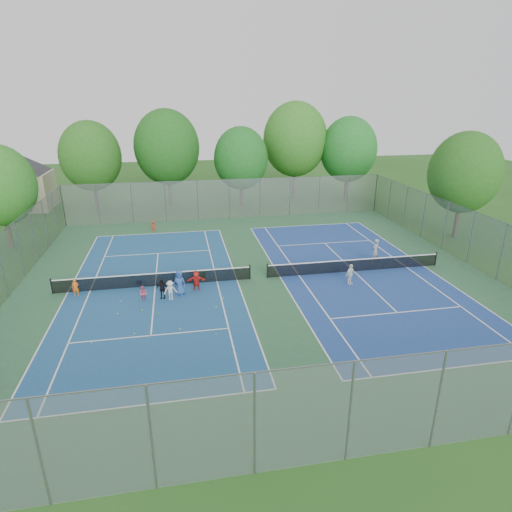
{
  "coord_description": "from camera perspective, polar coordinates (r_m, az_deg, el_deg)",
  "views": [
    {
      "loc": [
        -5.13,
        -26.67,
        11.8
      ],
      "look_at": [
        0.0,
        1.0,
        1.3
      ],
      "focal_mm": 30.0,
      "sensor_mm": 36.0,
      "label": 1
    }
  ],
  "objects": [
    {
      "name": "net_left",
      "position": [
        29.04,
        -13.36,
        -3.12
      ],
      "size": [
        12.87,
        0.1,
        0.91
      ],
      "primitive_type": "cube",
      "color": "black",
      "rests_on": "ground"
    },
    {
      "name": "tennis_ball_9",
      "position": [
        28.21,
        -10.58,
        -4.56
      ],
      "size": [
        0.07,
        0.07,
        0.07
      ],
      "primitive_type": "sphere",
      "color": "#CAE234",
      "rests_on": "ground"
    },
    {
      "name": "tree_nr",
      "position": [
        52.82,
        5.24,
        15.21
      ],
      "size": [
        7.6,
        7.6,
        11.42
      ],
      "color": "#443326",
      "rests_on": "ground"
    },
    {
      "name": "student_c",
      "position": [
        26.88,
        -11.34,
        -4.51
      ],
      "size": [
        0.87,
        0.56,
        1.27
      ],
      "primitive_type": "imported",
      "rotation": [
        0.0,
        0.0,
        0.12
      ],
      "color": "silver",
      "rests_on": "ground"
    },
    {
      "name": "tree_ne",
      "position": [
        52.99,
        12.24,
        13.7
      ],
      "size": [
        6.6,
        6.6,
        9.77
      ],
      "color": "#443326",
      "rests_on": "ground"
    },
    {
      "name": "student_b",
      "position": [
        27.14,
        -14.79,
        -4.87
      ],
      "size": [
        0.58,
        0.52,
        1.0
      ],
      "primitive_type": "imported",
      "rotation": [
        0.0,
        0.0,
        -0.33
      ],
      "color": "#CB4F76",
      "rests_on": "ground"
    },
    {
      "name": "fence_north",
      "position": [
        44.08,
        -3.59,
        7.58
      ],
      "size": [
        32.0,
        0.1,
        4.0
      ],
      "primitive_type": "cube",
      "color": "gray",
      "rests_on": "ground"
    },
    {
      "name": "ball_crate",
      "position": [
        29.86,
        -15.39,
        -3.28
      ],
      "size": [
        0.41,
        0.41,
        0.3
      ],
      "primitive_type": "cube",
      "rotation": [
        0.0,
        0.0,
        0.18
      ],
      "color": "#163FA8",
      "rests_on": "ground"
    },
    {
      "name": "court_right",
      "position": [
        31.58,
        12.94,
        -2.0
      ],
      "size": [
        10.97,
        23.77,
        0.01
      ],
      "primitive_type": "cube",
      "color": "navy",
      "rests_on": "court_pad"
    },
    {
      "name": "tree_nw",
      "position": [
        49.82,
        -21.19,
        12.32
      ],
      "size": [
        6.4,
        6.4,
        9.58
      ],
      "color": "#443326",
      "rests_on": "ground"
    },
    {
      "name": "tennis_ball_1",
      "position": [
        26.81,
        -4.38,
        -5.63
      ],
      "size": [
        0.07,
        0.07,
        0.07
      ],
      "primitive_type": "sphere",
      "color": "#AFC12C",
      "rests_on": "ground"
    },
    {
      "name": "student_d",
      "position": [
        27.16,
        -12.41,
        -4.3
      ],
      "size": [
        0.81,
        0.48,
        1.29
      ],
      "primitive_type": "imported",
      "rotation": [
        0.0,
        0.0,
        -0.22
      ],
      "color": "black",
      "rests_on": "ground"
    },
    {
      "name": "fence_west",
      "position": [
        30.42,
        -30.75,
        -1.33
      ],
      "size": [
        0.1,
        32.0,
        4.0
      ],
      "primitive_type": "cube",
      "rotation": [
        0.0,
        0.0,
        1.57
      ],
      "color": "gray",
      "rests_on": "ground"
    },
    {
      "name": "tennis_ball_4",
      "position": [
        23.87,
        -15.91,
        -9.94
      ],
      "size": [
        0.07,
        0.07,
        0.07
      ],
      "primitive_type": "sphere",
      "color": "yellow",
      "rests_on": "ground"
    },
    {
      "name": "tennis_ball_0",
      "position": [
        23.76,
        -10.06,
        -9.57
      ],
      "size": [
        0.07,
        0.07,
        0.07
      ],
      "primitive_type": "sphere",
      "color": "#EBF338",
      "rests_on": "ground"
    },
    {
      "name": "tennis_ball_7",
      "position": [
        25.56,
        -12.84,
        -7.51
      ],
      "size": [
        0.07,
        0.07,
        0.07
      ],
      "primitive_type": "sphere",
      "color": "#ABC22D",
      "rests_on": "ground"
    },
    {
      "name": "tennis_ball_10",
      "position": [
        28.1,
        -14.37,
        -4.98
      ],
      "size": [
        0.07,
        0.07,
        0.07
      ],
      "primitive_type": "sphere",
      "color": "#BBE034",
      "rests_on": "ground"
    },
    {
      "name": "tree_side_e",
      "position": [
        41.06,
        26.06,
        9.95
      ],
      "size": [
        6.0,
        6.0,
        9.2
      ],
      "color": "#443326",
      "rests_on": "ground"
    },
    {
      "name": "student_a",
      "position": [
        29.16,
        -22.92,
        -3.91
      ],
      "size": [
        0.43,
        0.29,
        1.14
      ],
      "primitive_type": "imported",
      "rotation": [
        0.0,
        0.0,
        0.03
      ],
      "color": "orange",
      "rests_on": "ground"
    },
    {
      "name": "ball_hopper",
      "position": [
        29.69,
        -7.09,
        -2.52
      ],
      "size": [
        0.35,
        0.35,
        0.58
      ],
      "primitive_type": "cube",
      "rotation": [
        0.0,
        0.0,
        0.21
      ],
      "color": "#238035",
      "rests_on": "ground"
    },
    {
      "name": "fence_east",
      "position": [
        35.41,
        26.73,
        2.16
      ],
      "size": [
        0.1,
        32.0,
        4.0
      ],
      "primitive_type": "cube",
      "rotation": [
        0.0,
        0.0,
        1.57
      ],
      "color": "gray",
      "rests_on": "ground"
    },
    {
      "name": "student_e",
      "position": [
        27.37,
        -10.16,
        -3.53
      ],
      "size": [
        0.95,
        0.81,
        1.64
      ],
      "primitive_type": "imported",
      "rotation": [
        0.0,
        0.0,
        -0.43
      ],
      "color": "#295097",
      "rests_on": "ground"
    },
    {
      "name": "tennis_ball_8",
      "position": [
        26.17,
        -14.92,
        -7.01
      ],
      "size": [
        0.07,
        0.07,
        0.07
      ],
      "primitive_type": "sphere",
      "color": "yellow",
      "rests_on": "ground"
    },
    {
      "name": "court_left",
      "position": [
        29.21,
        -13.29,
        -3.91
      ],
      "size": [
        10.97,
        23.77,
        0.01
      ],
      "primitive_type": "cube",
      "color": "navy",
      "rests_on": "court_pad"
    },
    {
      "name": "tree_nc",
      "position": [
        48.62,
        -2.03,
        12.88
      ],
      "size": [
        6.0,
        6.0,
        8.85
      ],
      "color": "#443326",
      "rests_on": "ground"
    },
    {
      "name": "tree_nl",
      "position": [
        49.95,
        -11.8,
        14.01
      ],
      "size": [
        7.2,
        7.2,
        10.69
      ],
      "color": "#443326",
      "rests_on": "ground"
    },
    {
      "name": "court_pad",
      "position": [
        29.61,
        0.35,
        -3.01
      ],
      "size": [
        32.0,
        32.0,
        0.01
      ],
      "primitive_type": "cube",
      "color": "#2A5937",
      "rests_on": "ground"
    },
    {
      "name": "tennis_ball_11",
      "position": [
        27.63,
        -17.55,
        -5.77
      ],
      "size": [
        0.07,
        0.07,
        0.07
      ],
      "primitive_type": "sphere",
      "color": "yellow",
      "rests_on": "ground"
    },
    {
      "name": "house",
      "position": [
        53.94,
        -29.08,
        9.86
      ],
      "size": [
        11.03,
        11.03,
        7.3
      ],
      "color": "#B7A88C",
      "rests_on": "ground"
    },
    {
      "name": "tennis_ball_2",
      "position": [
        26.15,
        -17.95,
        -7.36
      ],
      "size": [
        0.07,
        0.07,
        0.07
      ],
      "primitive_type": "sphere",
      "color": "yellow",
      "rests_on": "ground"
    },
    {
      "name": "tennis_ball_3",
      "position": [
        23.03,
        -5.35,
        -10.35
      ],
      "size": [
        0.07,
        0.07,
        0.07
      ],
      "primitive_type": "sphere",
      "color": "gold",
      "rests_on": "ground"
    },
    {
      "name": "instructor",
      "position": [
        33.32,
        15.6,
        0.66
      ],
      "size": [
        0.81,
        0.78,
        1.88
      ],
      "primitive_type": "imported",
      "rotation": [
        0.0,
        0.0,
        3.84
      ],
      "color": "gray",
      "rests_on": "ground"
    },
    {
      "name": "teen_court_b",
      "position": [
        29.18,
        12.45,
        -2.39
      ],
      "size": [
        0.89,
        0.72,
        1.41
      ],
      "primitive_type": "imported",
      "rotation": [
        0.0,
        0.0,
        0.54
      ],
      "color": "white",
      "rests_on": "ground"
    },
    {
      "name": "tennis_ball_6",
      "position": [
        23.75,
        -21.07,
        -10.75
      ],
      "size": [
        0.07,
        0.07,
        0.07
      ],
      "primitive_type": "sphere",
      "color": "#E1EE37",
      "rests_on": "ground"
    },
    {
      "name": "student_f",
      "position": [
        27.87,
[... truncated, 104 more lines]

